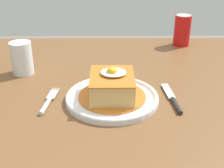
{
  "coord_description": "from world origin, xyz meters",
  "views": [
    {
      "loc": [
        0.05,
        -0.77,
        1.14
      ],
      "look_at": [
        0.06,
        -0.05,
        0.79
      ],
      "focal_mm": 47.33,
      "sensor_mm": 36.0,
      "label": 1
    }
  ],
  "objects_px": {
    "main_plate": "(112,98)",
    "knife": "(174,101)",
    "soda_can": "(182,30)",
    "drinking_glass": "(22,60)",
    "fork": "(48,102)"
  },
  "relations": [
    {
      "from": "main_plate",
      "to": "soda_can",
      "type": "height_order",
      "value": "soda_can"
    },
    {
      "from": "fork",
      "to": "knife",
      "type": "bearing_deg",
      "value": 0.49
    },
    {
      "from": "drinking_glass",
      "to": "knife",
      "type": "bearing_deg",
      "value": -24.04
    },
    {
      "from": "knife",
      "to": "drinking_glass",
      "type": "height_order",
      "value": "drinking_glass"
    },
    {
      "from": "soda_can",
      "to": "knife",
      "type": "bearing_deg",
      "value": -104.41
    },
    {
      "from": "main_plate",
      "to": "knife",
      "type": "bearing_deg",
      "value": -5.47
    },
    {
      "from": "main_plate",
      "to": "drinking_glass",
      "type": "relative_size",
      "value": 2.39
    },
    {
      "from": "fork",
      "to": "drinking_glass",
      "type": "relative_size",
      "value": 1.35
    },
    {
      "from": "main_plate",
      "to": "soda_can",
      "type": "relative_size",
      "value": 2.03
    },
    {
      "from": "main_plate",
      "to": "drinking_glass",
      "type": "bearing_deg",
      "value": 147.08
    },
    {
      "from": "soda_can",
      "to": "drinking_glass",
      "type": "distance_m",
      "value": 0.64
    },
    {
      "from": "main_plate",
      "to": "drinking_glass",
      "type": "xyz_separation_m",
      "value": [
        -0.29,
        0.19,
        0.04
      ]
    },
    {
      "from": "main_plate",
      "to": "knife",
      "type": "xyz_separation_m",
      "value": [
        0.16,
        -0.02,
        -0.0
      ]
    },
    {
      "from": "fork",
      "to": "main_plate",
      "type": "bearing_deg",
      "value": 6.23
    },
    {
      "from": "soda_can",
      "to": "drinking_glass",
      "type": "xyz_separation_m",
      "value": [
        -0.58,
        -0.28,
        -0.02
      ]
    }
  ]
}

